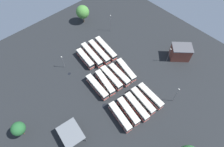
{
  "coord_description": "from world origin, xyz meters",
  "views": [
    {
      "loc": [
        -32.71,
        29.9,
        67.47
      ],
      "look_at": [
        1.94,
        -1.81,
        1.53
      ],
      "focal_mm": 29.96,
      "sensor_mm": 36.0,
      "label": 1
    }
  ],
  "objects": [
    {
      "name": "bus_row1_slot0",
      "position": [
        -0.98,
        -7.42,
        1.85
      ],
      "size": [
        12.39,
        4.79,
        3.49
      ],
      "color": "silver",
      "rests_on": "ground_plane"
    },
    {
      "name": "bus_row1_slot4",
      "position": [
        0.99,
        7.44,
        1.85
      ],
      "size": [
        12.96,
        3.48,
        3.49
      ],
      "color": "silver",
      "rests_on": "ground_plane"
    },
    {
      "name": "bus_row1_slot1",
      "position": [
        -0.76,
        -3.53,
        1.85
      ],
      "size": [
        12.23,
        3.43,
        3.49
      ],
      "color": "silver",
      "rests_on": "ground_plane"
    },
    {
      "name": "bus_row1_slot3",
      "position": [
        0.38,
        3.64,
        1.85
      ],
      "size": [
        12.71,
        4.7,
        3.49
      ],
      "color": "silver",
      "rests_on": "ground_plane"
    },
    {
      "name": "maintenance_shelter",
      "position": [
        -8.16,
        26.63,
        3.92
      ],
      "size": [
        9.68,
        8.1,
        4.12
      ],
      "color": "slate",
      "rests_on": "ground_plane"
    },
    {
      "name": "bus_row0_slot1",
      "position": [
        -15.98,
        -1.65,
        1.85
      ],
      "size": [
        12.63,
        4.14,
        3.49
      ],
      "color": "silver",
      "rests_on": "ground_plane"
    },
    {
      "name": "bus_row2_slot0",
      "position": [
        14.72,
        -9.44,
        1.85
      ],
      "size": [
        15.4,
        4.51,
        3.49
      ],
      "color": "silver",
      "rests_on": "ground_plane"
    },
    {
      "name": "tree_west_edge",
      "position": [
        39.03,
        -14.84,
        6.46
      ],
      "size": [
        6.9,
        6.9,
        9.92
      ],
      "color": "brown",
      "rests_on": "ground_plane"
    },
    {
      "name": "depot_building",
      "position": [
        -11.47,
        -32.17,
        3.44
      ],
      "size": [
        10.84,
        10.86,
        6.85
      ],
      "color": "brown",
      "rests_on": "ground_plane"
    },
    {
      "name": "lamp_post_far_corner",
      "position": [
        19.78,
        10.86,
        4.05
      ],
      "size": [
        0.56,
        0.28,
        7.29
      ],
      "color": "slate",
      "rests_on": "ground_plane"
    },
    {
      "name": "bus_row2_slot3",
      "position": [
        16.25,
        1.74,
        1.85
      ],
      "size": [
        12.08,
        3.78,
        3.49
      ],
      "color": "silver",
      "rests_on": "ground_plane"
    },
    {
      "name": "bus_row0_slot3",
      "position": [
        -15.22,
        5.62,
        1.85
      ],
      "size": [
        12.05,
        4.53,
        3.49
      ],
      "color": "silver",
      "rests_on": "ground_plane"
    },
    {
      "name": "bus_row2_slot2",
      "position": [
        16.04,
        -1.91,
        1.85
      ],
      "size": [
        15.39,
        4.3,
        3.49
      ],
      "color": "silver",
      "rests_on": "ground_plane"
    },
    {
      "name": "puddle_back_corner",
      "position": [
        15.46,
        11.53,
        0.0
      ],
      "size": [
        1.43,
        1.43,
        0.01
      ],
      "primitive_type": "cylinder",
      "color": "black",
      "rests_on": "ground_plane"
    },
    {
      "name": "puddle_front_lane",
      "position": [
        -7.16,
        10.19,
        0.0
      ],
      "size": [
        2.48,
        2.48,
        0.01
      ],
      "primitive_type": "cylinder",
      "color": "black",
      "rests_on": "ground_plane"
    },
    {
      "name": "tree_south_edge",
      "position": [
        4.46,
        38.86,
        5.3
      ],
      "size": [
        4.81,
        4.81,
        7.72
      ],
      "color": "brown",
      "rests_on": "ground_plane"
    },
    {
      "name": "bus_row0_slot2",
      "position": [
        -16.05,
        1.9,
        1.85
      ],
      "size": [
        12.8,
        4.31,
        3.49
      ],
      "color": "silver",
      "rests_on": "ground_plane"
    },
    {
      "name": "bus_row0_slot4",
      "position": [
        -14.7,
        9.44,
        1.85
      ],
      "size": [
        12.52,
        4.51,
        3.49
      ],
      "color": "silver",
      "rests_on": "ground_plane"
    },
    {
      "name": "bus_row2_slot1",
      "position": [
        15.12,
        -5.64,
        1.85
      ],
      "size": [
        15.4,
        4.36,
        3.49
      ],
      "color": "silver",
      "rests_on": "ground_plane"
    },
    {
      "name": "ground_plane",
      "position": [
        0.0,
        0.0,
        0.0
      ],
      "size": [
        112.5,
        112.5,
        0.0
      ],
      "primitive_type": "plane",
      "color": "black"
    },
    {
      "name": "lamp_post_by_building",
      "position": [
        -9.2,
        -25.9,
        4.61
      ],
      "size": [
        0.56,
        0.28,
        8.39
      ],
      "color": "slate",
      "rests_on": "ground_plane"
    },
    {
      "name": "bus_row0_slot0",
      "position": [
        -16.56,
        -5.45,
        1.85
      ],
      "size": [
        12.53,
        3.45,
        3.49
      ],
      "color": "silver",
      "rests_on": "ground_plane"
    },
    {
      "name": "lamp_post_mid_lot",
      "position": [
        23.86,
        -20.86,
        5.31
      ],
      "size": [
        0.56,
        0.28,
        9.78
      ],
      "color": "slate",
      "rests_on": "ground_plane"
    },
    {
      "name": "bus_row1_slot2",
      "position": [
        0.35,
        0.09,
        1.85
      ],
      "size": [
        12.84,
        3.73,
        3.49
      ],
      "color": "silver",
      "rests_on": "ground_plane"
    },
    {
      "name": "lamp_post_near_entrance",
      "position": [
        -23.62,
        -11.42,
        4.99
      ],
      "size": [
        0.56,
        0.28,
        9.15
      ],
      "color": "slate",
      "rests_on": "ground_plane"
    }
  ]
}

